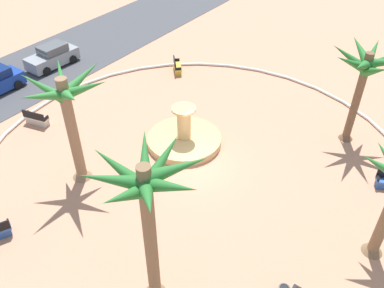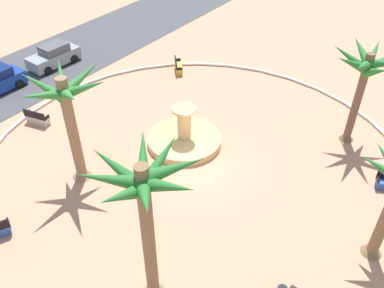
# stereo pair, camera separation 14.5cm
# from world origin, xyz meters

# --- Properties ---
(ground_plane) EXTENTS (80.00, 80.00, 0.00)m
(ground_plane) POSITION_xyz_m (0.00, 0.00, 0.00)
(ground_plane) COLOR tan
(plaza_curb) EXTENTS (23.99, 23.99, 0.20)m
(plaza_curb) POSITION_xyz_m (0.00, 0.00, 0.10)
(plaza_curb) COLOR silver
(plaza_curb) RESTS_ON ground
(street_asphalt) EXTENTS (48.00, 8.00, 0.03)m
(street_asphalt) POSITION_xyz_m (0.00, 16.40, 0.01)
(street_asphalt) COLOR #424247
(street_asphalt) RESTS_ON ground
(fountain) EXTENTS (4.38, 4.38, 2.50)m
(fountain) POSITION_xyz_m (1.18, 1.66, 0.34)
(fountain) COLOR tan
(fountain) RESTS_ON ground
(palm_tree_near_fountain) EXTENTS (4.47, 4.21, 6.25)m
(palm_tree_near_fountain) POSITION_xyz_m (-4.32, 4.38, 4.40)
(palm_tree_near_fountain) COLOR #8E6B4C
(palm_tree_near_fountain) RESTS_ON ground
(palm_tree_by_curb) EXTENTS (3.95, 4.04, 7.12)m
(palm_tree_by_curb) POSITION_xyz_m (-7.42, -3.25, 5.42)
(palm_tree_by_curb) COLOR brown
(palm_tree_by_curb) RESTS_ON ground
(palm_tree_far_side) EXTENTS (4.23, 4.22, 5.87)m
(palm_tree_far_side) POSITION_xyz_m (7.24, -5.99, 4.54)
(palm_tree_far_side) COLOR brown
(palm_tree_far_side) RESTS_ON ground
(bench_west) EXTENTS (0.87, 1.67, 1.00)m
(bench_west) POSITION_xyz_m (-2.62, 10.38, 0.35)
(bench_west) COLOR beige
(bench_west) RESTS_ON ground
(bench_north) EXTENTS (1.52, 1.45, 1.00)m
(bench_north) POSITION_xyz_m (8.03, 7.37, 0.35)
(bench_north) COLOR gold
(bench_north) RESTS_ON ground
(parked_car_second) EXTENTS (4.07, 2.04, 1.67)m
(parked_car_second) POSITION_xyz_m (3.19, 15.80, 0.78)
(parked_car_second) COLOR gray
(parked_car_second) RESTS_ON ground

